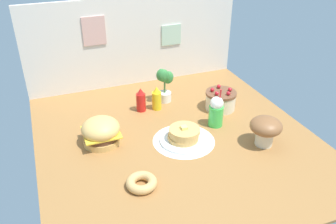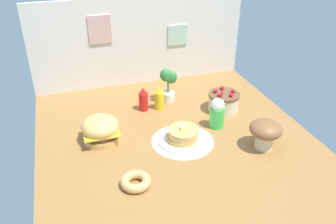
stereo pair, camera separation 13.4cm
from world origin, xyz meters
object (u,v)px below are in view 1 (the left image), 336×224
burger (101,132)px  donut_pink_glaze (142,182)px  mustard_bottle (157,99)px  potted_plant (165,83)px  layer_cake (221,100)px  mushroom_stool (266,128)px  ketchup_bottle (141,100)px  pancake_stack (184,136)px  cream_soda_cup (216,112)px

burger → donut_pink_glaze: bearing=-76.9°
burger → mustard_bottle: (0.53, 0.33, 0.00)m
donut_pink_glaze → potted_plant: 1.12m
layer_cake → potted_plant: bearing=142.7°
burger → mushroom_stool: bearing=-22.0°
ketchup_bottle → mushroom_stool: 1.03m
pancake_stack → mustard_bottle: (-0.02, 0.52, 0.05)m
ketchup_bottle → potted_plant: 0.27m
layer_cake → ketchup_bottle: size_ratio=1.25×
potted_plant → cream_soda_cup: bearing=-66.2°
layer_cake → donut_pink_glaze: layer_cake is taller
burger → mustard_bottle: mustard_bottle is taller
mustard_bottle → potted_plant: potted_plant is taller
pancake_stack → cream_soda_cup: bearing=20.2°
donut_pink_glaze → mushroom_stool: bearing=6.9°
ketchup_bottle → layer_cake: bearing=-18.0°
ketchup_bottle → donut_pink_glaze: 0.94m
mustard_bottle → mushroom_stool: (0.54, -0.76, 0.04)m
donut_pink_glaze → mushroom_stool: (0.94, 0.11, 0.10)m
pancake_stack → ketchup_bottle: size_ratio=1.70×
cream_soda_cup → mushroom_stool: cream_soda_cup is taller
pancake_stack → potted_plant: 0.65m
layer_cake → donut_pink_glaze: (-0.90, -0.69, -0.05)m
burger → layer_cake: size_ratio=1.06×
burger → potted_plant: size_ratio=0.87×
mushroom_stool → cream_soda_cup: bearing=119.4°
mustard_bottle → potted_plant: size_ratio=0.66×
layer_cake → donut_pink_glaze: size_ratio=1.34×
mustard_bottle → potted_plant: (0.11, 0.11, 0.07)m
pancake_stack → ketchup_bottle: (-0.15, 0.54, 0.05)m
mustard_bottle → cream_soda_cup: bearing=-50.1°
burger → cream_soda_cup: 0.87m
donut_pink_glaze → pancake_stack: bearing=39.5°
potted_plant → mustard_bottle: bearing=-135.1°
ketchup_bottle → potted_plant: potted_plant is taller
pancake_stack → potted_plant: size_ratio=1.11×
pancake_stack → layer_cake: bearing=35.3°
ketchup_bottle → mushroom_stool: size_ratio=0.91×
cream_soda_cup → layer_cake: bearing=54.0°
mustard_bottle → potted_plant: bearing=44.9°
donut_pink_glaze → burger: bearing=103.1°
burger → ketchup_bottle: ketchup_bottle is taller
pancake_stack → donut_pink_glaze: bearing=-140.5°
potted_plant → burger: bearing=-145.8°
layer_cake → ketchup_bottle: bearing=162.0°
pancake_stack → mustard_bottle: mustard_bottle is taller
potted_plant → mushroom_stool: (0.43, -0.87, -0.03)m
potted_plant → ketchup_bottle: bearing=-159.4°
burger → pancake_stack: size_ratio=0.78×
layer_cake → cream_soda_cup: cream_soda_cup is taller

